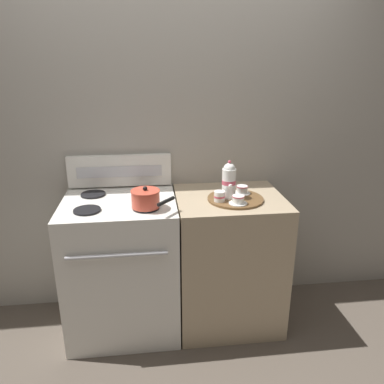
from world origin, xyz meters
The scene contains 11 objects.
ground_plane centered at (0.00, 0.00, 0.00)m, with size 6.00×6.00×0.00m, color brown.
wall_back centered at (0.00, 0.34, 1.10)m, with size 6.00×0.05×2.20m.
stove centered at (-0.36, 0.00, 0.47)m, with size 0.73×0.65×0.95m.
control_panel centered at (-0.36, 0.29, 1.06)m, with size 0.71×0.05×0.22m.
side_counter centered at (0.37, 0.00, 0.47)m, with size 0.70×0.62×0.94m.
saucepan centered at (-0.18, -0.14, 1.00)m, with size 0.26×0.25×0.13m.
serving_tray centered at (0.39, -0.06, 0.94)m, with size 0.36×0.36×0.01m.
teapot centered at (0.35, -0.05, 1.06)m, with size 0.09×0.14×0.25m.
teacup_left centered at (0.38, -0.16, 0.98)m, with size 0.11×0.11×0.05m.
teacup_right centered at (0.45, 0.02, 0.98)m, with size 0.11×0.11×0.05m.
creamer_jug centered at (0.28, -0.11, 0.98)m, with size 0.07×0.07×0.07m.
Camera 1 is at (-0.16, -2.26, 1.79)m, focal length 35.00 mm.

